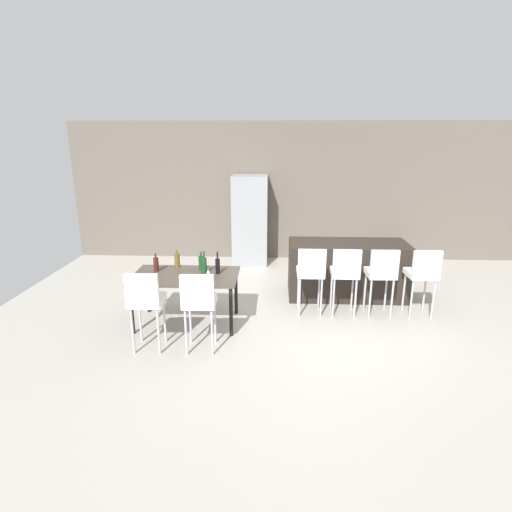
{
  "coord_description": "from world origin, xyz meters",
  "views": [
    {
      "loc": [
        -0.66,
        -5.88,
        2.61
      ],
      "look_at": [
        -0.93,
        0.05,
        0.85
      ],
      "focal_mm": 28.6,
      "sensor_mm": 36.0,
      "label": 1
    }
  ],
  "objects_px": {
    "wine_bottle_left": "(156,264)",
    "wine_glass_far": "(208,273)",
    "bar_chair_right": "(382,271)",
    "wine_bottle_right": "(204,265)",
    "bar_chair_far": "(423,272)",
    "wine_bottle_middle": "(177,260)",
    "wine_bottle_end": "(201,263)",
    "wine_bottle_inner": "(218,266)",
    "dining_table": "(186,279)",
    "potted_plant": "(395,250)",
    "refrigerator": "(250,220)",
    "bar_chair_middle": "(345,271)",
    "kitchen_island": "(347,270)",
    "bar_chair_left": "(311,270)",
    "dining_chair_near": "(145,298)",
    "dining_chair_far": "(199,299)"
  },
  "relations": [
    {
      "from": "wine_bottle_left",
      "to": "wine_glass_far",
      "type": "height_order",
      "value": "wine_bottle_left"
    },
    {
      "from": "bar_chair_middle",
      "to": "dining_table",
      "type": "relative_size",
      "value": 0.71
    },
    {
      "from": "kitchen_island",
      "to": "bar_chair_middle",
      "type": "height_order",
      "value": "bar_chair_middle"
    },
    {
      "from": "bar_chair_far",
      "to": "wine_bottle_end",
      "type": "xyz_separation_m",
      "value": [
        -3.22,
        -0.18,
        0.15
      ]
    },
    {
      "from": "refrigerator",
      "to": "wine_bottle_end",
      "type": "bearing_deg",
      "value": -101.17
    },
    {
      "from": "wine_bottle_left",
      "to": "wine_bottle_end",
      "type": "xyz_separation_m",
      "value": [
        0.63,
        0.08,
        0.0
      ]
    },
    {
      "from": "bar_chair_far",
      "to": "wine_bottle_right",
      "type": "distance_m",
      "value": 3.17
    },
    {
      "from": "bar_chair_far",
      "to": "bar_chair_left",
      "type": "bearing_deg",
      "value": -180.0
    },
    {
      "from": "wine_bottle_middle",
      "to": "wine_bottle_end",
      "type": "height_order",
      "value": "wine_bottle_end"
    },
    {
      "from": "bar_chair_far",
      "to": "bar_chair_right",
      "type": "bearing_deg",
      "value": -180.0
    },
    {
      "from": "dining_table",
      "to": "potted_plant",
      "type": "distance_m",
      "value": 4.81
    },
    {
      "from": "dining_table",
      "to": "wine_glass_far",
      "type": "bearing_deg",
      "value": -35.9
    },
    {
      "from": "bar_chair_far",
      "to": "dining_chair_near",
      "type": "distance_m",
      "value": 3.92
    },
    {
      "from": "bar_chair_left",
      "to": "wine_bottle_end",
      "type": "relative_size",
      "value": 3.83
    },
    {
      "from": "bar_chair_far",
      "to": "wine_bottle_inner",
      "type": "height_order",
      "value": "wine_bottle_inner"
    },
    {
      "from": "dining_table",
      "to": "wine_glass_far",
      "type": "xyz_separation_m",
      "value": [
        0.37,
        -0.27,
        0.19
      ]
    },
    {
      "from": "wine_bottle_middle",
      "to": "refrigerator",
      "type": "xyz_separation_m",
      "value": [
        0.93,
        2.62,
        0.07
      ]
    },
    {
      "from": "dining_table",
      "to": "wine_bottle_right",
      "type": "relative_size",
      "value": 4.58
    },
    {
      "from": "bar_chair_middle",
      "to": "wine_bottle_end",
      "type": "xyz_separation_m",
      "value": [
        -2.1,
        -0.18,
        0.15
      ]
    },
    {
      "from": "dining_chair_far",
      "to": "wine_glass_far",
      "type": "bearing_deg",
      "value": 85.87
    },
    {
      "from": "wine_bottle_left",
      "to": "wine_glass_far",
      "type": "xyz_separation_m",
      "value": [
        0.81,
        -0.4,
        0.02
      ]
    },
    {
      "from": "dining_chair_far",
      "to": "wine_bottle_middle",
      "type": "bearing_deg",
      "value": 114.75
    },
    {
      "from": "wine_bottle_left",
      "to": "wine_bottle_middle",
      "type": "xyz_separation_m",
      "value": [
        0.25,
        0.22,
        0.0
      ]
    },
    {
      "from": "dining_table",
      "to": "bar_chair_far",
      "type": "bearing_deg",
      "value": 6.46
    },
    {
      "from": "kitchen_island",
      "to": "bar_chair_left",
      "type": "relative_size",
      "value": 1.84
    },
    {
      "from": "kitchen_island",
      "to": "wine_bottle_middle",
      "type": "bearing_deg",
      "value": -162.72
    },
    {
      "from": "wine_bottle_left",
      "to": "wine_bottle_middle",
      "type": "relative_size",
      "value": 0.99
    },
    {
      "from": "bar_chair_far",
      "to": "wine_glass_far",
      "type": "xyz_separation_m",
      "value": [
        -3.04,
        -0.65,
        0.17
      ]
    },
    {
      "from": "dining_chair_near",
      "to": "refrigerator",
      "type": "distance_m",
      "value": 3.91
    },
    {
      "from": "dining_table",
      "to": "refrigerator",
      "type": "distance_m",
      "value": 3.07
    },
    {
      "from": "kitchen_island",
      "to": "wine_bottle_middle",
      "type": "relative_size",
      "value": 7.29
    },
    {
      "from": "kitchen_island",
      "to": "potted_plant",
      "type": "relative_size",
      "value": 3.56
    },
    {
      "from": "kitchen_island",
      "to": "wine_glass_far",
      "type": "xyz_separation_m",
      "value": [
        -2.1,
        -1.44,
        0.4
      ]
    },
    {
      "from": "bar_chair_middle",
      "to": "wine_glass_far",
      "type": "relative_size",
      "value": 6.03
    },
    {
      "from": "wine_bottle_end",
      "to": "bar_chair_right",
      "type": "bearing_deg",
      "value": 3.84
    },
    {
      "from": "bar_chair_left",
      "to": "bar_chair_far",
      "type": "relative_size",
      "value": 1.0
    },
    {
      "from": "bar_chair_middle",
      "to": "dining_chair_near",
      "type": "distance_m",
      "value": 2.87
    },
    {
      "from": "wine_bottle_inner",
      "to": "bar_chair_far",
      "type": "bearing_deg",
      "value": 6.14
    },
    {
      "from": "bar_chair_far",
      "to": "wine_bottle_left",
      "type": "height_order",
      "value": "bar_chair_far"
    },
    {
      "from": "kitchen_island",
      "to": "wine_glass_far",
      "type": "distance_m",
      "value": 2.58
    },
    {
      "from": "kitchen_island",
      "to": "wine_bottle_right",
      "type": "height_order",
      "value": "wine_bottle_right"
    },
    {
      "from": "bar_chair_left",
      "to": "bar_chair_right",
      "type": "relative_size",
      "value": 1.0
    },
    {
      "from": "bar_chair_far",
      "to": "wine_bottle_left",
      "type": "relative_size",
      "value": 4.01
    },
    {
      "from": "bar_chair_right",
      "to": "wine_bottle_right",
      "type": "distance_m",
      "value": 2.58
    },
    {
      "from": "kitchen_island",
      "to": "refrigerator",
      "type": "relative_size",
      "value": 1.05
    },
    {
      "from": "wine_bottle_left",
      "to": "potted_plant",
      "type": "relative_size",
      "value": 0.48
    },
    {
      "from": "kitchen_island",
      "to": "wine_bottle_right",
      "type": "xyz_separation_m",
      "value": [
        -2.21,
        -1.1,
        0.4
      ]
    },
    {
      "from": "wine_bottle_left",
      "to": "dining_table",
      "type": "bearing_deg",
      "value": -16.01
    },
    {
      "from": "dining_chair_near",
      "to": "wine_glass_far",
      "type": "height_order",
      "value": "dining_chair_near"
    },
    {
      "from": "wine_bottle_right",
      "to": "bar_chair_right",
      "type": "bearing_deg",
      "value": 6.96
    }
  ]
}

